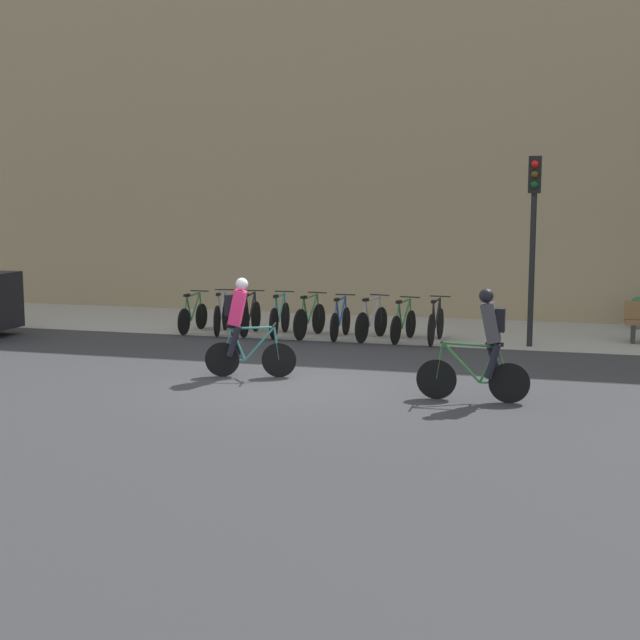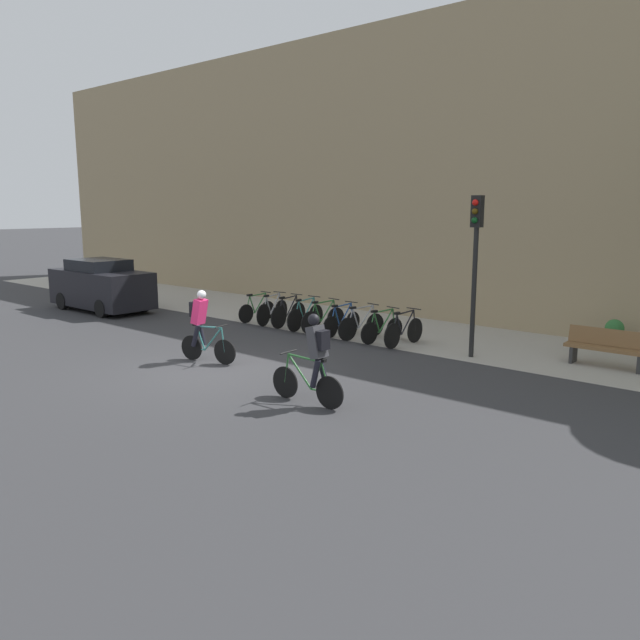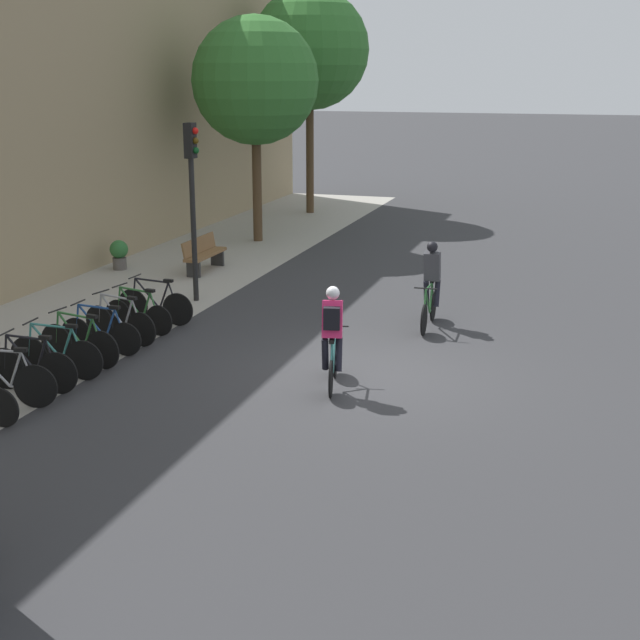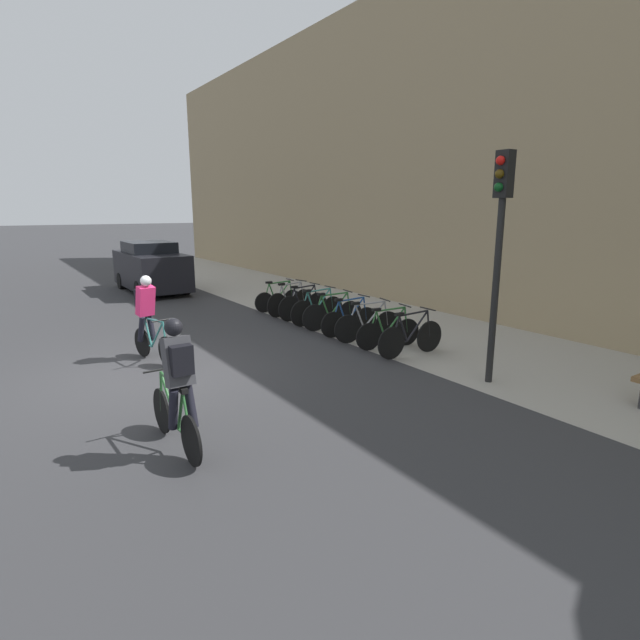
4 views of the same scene
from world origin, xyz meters
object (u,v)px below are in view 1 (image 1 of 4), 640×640
Objects in this scene: cyclist_grey at (486,341)px; parked_bike_3 at (280,318)px; cyclist_pink at (241,323)px; potted_plant at (639,311)px; parked_bike_8 at (436,324)px; parked_bike_2 at (250,317)px; traffic_light_pole at (534,217)px; parked_bike_7 at (403,324)px; parked_bike_4 at (310,319)px; parked_bike_6 at (372,322)px; parked_bike_1 at (221,316)px; parked_bike_5 at (340,321)px; parked_bike_0 at (193,316)px.

parked_bike_3 is at bearing 133.18° from cyclist_grey.
potted_plant is (7.15, 8.00, -0.51)m from cyclist_pink.
potted_plant is at bearing 37.29° from parked_bike_8.
parked_bike_8 is (4.28, -0.00, -0.01)m from parked_bike_2.
traffic_light_pole is at bearing 85.46° from cyclist_grey.
parked_bike_7 is 0.71m from parked_bike_8.
parked_bike_3 is 1.01× the size of parked_bike_4.
parked_bike_7 is at bearing -0.03° from parked_bike_6.
parked_bike_2 is (-1.53, 4.65, -0.53)m from cyclist_pink.
parked_bike_6 reaches higher than potted_plant.
cyclist_grey is (4.30, -0.81, -0.00)m from cyclist_pink.
cyclist_grey is at bearing -46.82° from parked_bike_3.
cyclist_grey is at bearing -51.06° from parked_bike_4.
parked_bike_5 is at bearing -0.03° from parked_bike_1.
parked_bike_4 is 2.14m from parked_bike_7.
parked_bike_1 reaches higher than parked_bike_3.
parked_bike_2 is at bearing 179.97° from parked_bike_7.
parked_bike_2 is 3.56m from parked_bike_7.
traffic_light_pole is (3.41, 0.00, 2.33)m from parked_bike_6.
cyclist_grey is at bearing -43.08° from parked_bike_2.
cyclist_pink reaches higher than parked_bike_6.
traffic_light_pole reaches higher than parked_bike_8.
parked_bike_2 is at bearing 179.98° from parked_bike_8.
parked_bike_6 reaches higher than parked_bike_0.
parked_bike_1 is at bearing 179.99° from parked_bike_8.
potted_plant is (4.40, 3.35, 0.03)m from parked_bike_8.
parked_bike_8 reaches higher than parked_bike_0.
cyclist_grey reaches higher than parked_bike_5.
parked_bike_2 is at bearing 136.92° from cyclist_grey.
parked_bike_2 reaches higher than parked_bike_4.
cyclist_grey reaches higher than parked_bike_3.
parked_bike_4 is 1.02× the size of parked_bike_5.
cyclist_grey is 5.70m from parked_bike_8.
parked_bike_8 is (5.70, 0.00, 0.03)m from parked_bike_0.
parked_bike_8 is at bearing 0.02° from parked_bike_5.
parked_bike_7 is at bearing -0.02° from parked_bike_3.
parked_bike_2 is 0.99× the size of parked_bike_5.
cyclist_grey is 1.05× the size of parked_bike_5.
parked_bike_5 reaches higher than parked_bike_7.
parked_bike_6 reaches higher than parked_bike_5.
parked_bike_0 is at bearing 179.99° from parked_bike_5.
parked_bike_3 is 0.44× the size of traffic_light_pole.
cyclist_pink is at bearing -135.52° from traffic_light_pole.
parked_bike_4 is at bearing 179.98° from parked_bike_7.
parked_bike_4 is 1.06× the size of parked_bike_7.
parked_bike_0 is at bearing -179.94° from parked_bike_2.
cyclist_grey is at bearing -94.54° from traffic_light_pole.
cyclist_pink is 1.02× the size of parked_bike_1.
traffic_light_pole is at bearing -125.80° from potted_plant.
traffic_light_pole reaches higher than potted_plant.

